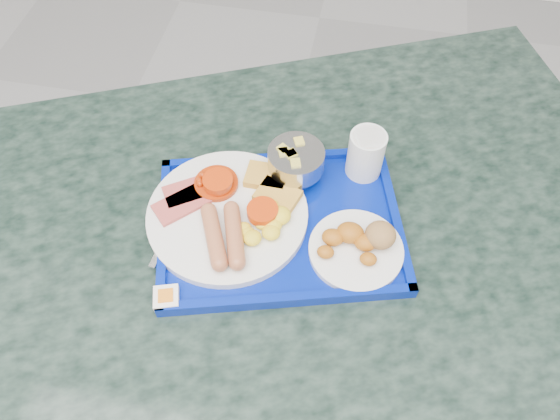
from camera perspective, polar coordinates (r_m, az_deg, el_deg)
name	(u,v)px	position (r m, az deg, el deg)	size (l,w,h in m)	color
table	(299,276)	(1.11, 2.01, -6.94)	(1.45, 1.25, 0.77)	slate
tray	(280,225)	(0.92, 0.00, -1.61)	(0.47, 0.39, 0.02)	#03198B
main_plate	(233,213)	(0.92, -4.98, -0.29)	(0.27, 0.27, 0.04)	silver
bread_plate	(359,244)	(0.89, 8.26, -3.56)	(0.15, 0.15, 0.05)	silver
fruit_bowl	(296,160)	(0.95, 1.65, 5.21)	(0.10, 0.10, 0.07)	#B3B3B6
juice_cup	(366,153)	(0.96, 8.97, 5.92)	(0.06, 0.06, 0.09)	white
spoon	(176,200)	(0.96, -10.79, 0.98)	(0.04, 0.18, 0.01)	#B3B3B6
knife	(161,233)	(0.93, -12.35, -2.37)	(0.01, 0.18, 0.00)	#B3B3B6
jam_packet	(166,298)	(0.86, -11.80, -8.95)	(0.05, 0.05, 0.02)	white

